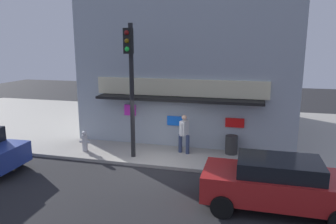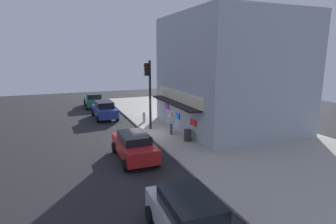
# 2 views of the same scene
# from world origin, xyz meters

# --- Properties ---
(ground_plane) EXTENTS (52.03, 52.03, 0.00)m
(ground_plane) POSITION_xyz_m (0.00, 0.00, 0.00)
(ground_plane) COLOR #232326
(sidewalk) EXTENTS (34.69, 11.85, 0.13)m
(sidewalk) POSITION_xyz_m (0.00, 5.93, 0.06)
(sidewalk) COLOR #A39E93
(sidewalk) RESTS_ON ground_plane
(corner_building) EXTENTS (10.06, 9.50, 8.79)m
(corner_building) POSITION_xyz_m (0.43, 6.81, 4.52)
(corner_building) COLOR #9EA8B2
(corner_building) RESTS_ON sidewalk
(traffic_light) EXTENTS (0.32, 0.58, 5.36)m
(traffic_light) POSITION_xyz_m (-1.10, 0.62, 3.55)
(traffic_light) COLOR black
(traffic_light) RESTS_ON sidewalk
(fire_hydrant) EXTENTS (0.48, 0.24, 0.88)m
(fire_hydrant) POSITION_xyz_m (-3.41, 0.89, 0.56)
(fire_hydrant) COLOR #B2B2B7
(fire_hydrant) RESTS_ON sidewalk
(trash_can) EXTENTS (0.52, 0.52, 0.79)m
(trash_can) POSITION_xyz_m (2.80, 2.10, 0.52)
(trash_can) COLOR #2D2D2D
(trash_can) RESTS_ON sidewalk
(pedestrian) EXTENTS (0.55, 0.54, 1.67)m
(pedestrian) POSITION_xyz_m (0.83, 1.69, 1.04)
(pedestrian) COLOR navy
(pedestrian) RESTS_ON sidewalk
(parked_car_red) EXTENTS (4.27, 2.01, 1.53)m
(parked_car_red) POSITION_xyz_m (4.37, -2.09, 0.81)
(parked_car_red) COLOR #AD1E1E
(parked_car_red) RESTS_ON ground_plane
(parked_car_silver) EXTENTS (4.32, 2.15, 1.65)m
(parked_car_silver) POSITION_xyz_m (12.13, -2.35, 0.84)
(parked_car_silver) COLOR #B7B7BC
(parked_car_silver) RESTS_ON ground_plane
(parked_car_blue) EXTENTS (4.27, 2.04, 1.63)m
(parked_car_blue) POSITION_xyz_m (-6.68, -1.98, 0.84)
(parked_car_blue) COLOR navy
(parked_car_blue) RESTS_ON ground_plane
(parked_car_green) EXTENTS (4.45, 2.17, 1.54)m
(parked_car_green) POSITION_xyz_m (-12.99, -2.16, 0.80)
(parked_car_green) COLOR #1E6038
(parked_car_green) RESTS_ON ground_plane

